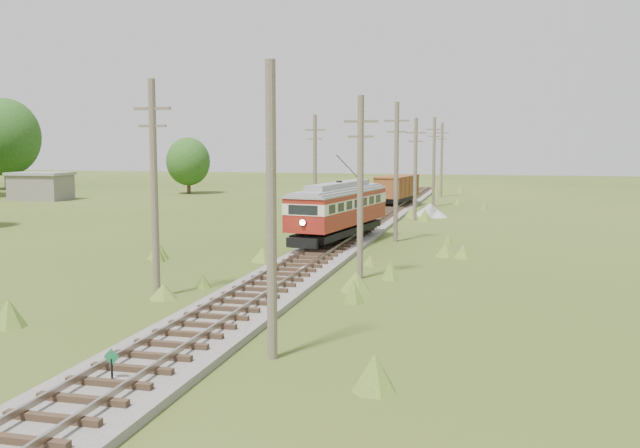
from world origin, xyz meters
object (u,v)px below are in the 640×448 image
(gondola, at_px, (397,188))
(streetcar, at_px, (339,207))
(switch_marker, at_px, (112,365))
(gravel_pile, at_px, (431,210))

(gondola, bearing_deg, streetcar, -82.02)
(switch_marker, xyz_separation_m, gravel_pile, (4.24, 46.08, -0.11))
(switch_marker, height_order, streetcar, streetcar)
(streetcar, relative_size, gravel_pile, 3.45)
(switch_marker, relative_size, gravel_pile, 0.33)
(streetcar, distance_m, gondola, 26.73)
(streetcar, bearing_deg, switch_marker, -81.44)
(switch_marker, bearing_deg, gravel_pile, 84.74)
(streetcar, distance_m, gravel_pile, 19.65)
(switch_marker, relative_size, gondola, 0.13)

